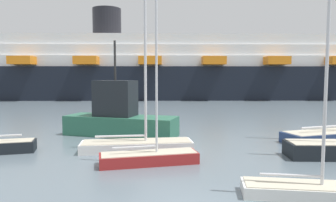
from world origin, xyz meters
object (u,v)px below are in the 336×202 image
sailboat_5 (334,133)px  sailboat_6 (137,143)px  cruise_ship (206,70)px  sailboat_4 (311,187)px  fishing_boat_0 (119,117)px  sailboat_1 (149,156)px

sailboat_5 → sailboat_6: (-13.50, -1.88, -0.13)m
sailboat_6 → cruise_ship: cruise_ship is taller
sailboat_5 → cruise_ship: size_ratio=0.12×
sailboat_5 → cruise_ship: (-1.11, 43.39, 5.14)m
sailboat_4 → fishing_boat_0: size_ratio=0.95×
sailboat_1 → sailboat_6: size_ratio=0.87×
sailboat_4 → sailboat_5: sailboat_5 is taller
sailboat_4 → cruise_ship: cruise_ship is taller
sailboat_5 → cruise_ship: 43.70m
sailboat_6 → cruise_ship: size_ratio=0.09×
sailboat_1 → sailboat_4: bearing=-47.8°
sailboat_4 → cruise_ship: 53.45m
fishing_boat_0 → cruise_ship: (13.95, 40.31, 4.33)m
sailboat_1 → sailboat_5: 13.62m
cruise_ship → fishing_boat_0: bearing=-106.7°
sailboat_4 → fishing_boat_0: (-8.33, 12.57, 1.03)m
sailboat_6 → sailboat_4: bearing=-52.1°
sailboat_5 → sailboat_4: bearing=-139.7°
sailboat_4 → sailboat_6: (-6.77, 7.61, 0.08)m
fishing_boat_0 → sailboat_1: bearing=126.3°
cruise_ship → sailboat_1: bearing=-101.2°
sailboat_1 → sailboat_5: bearing=10.8°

